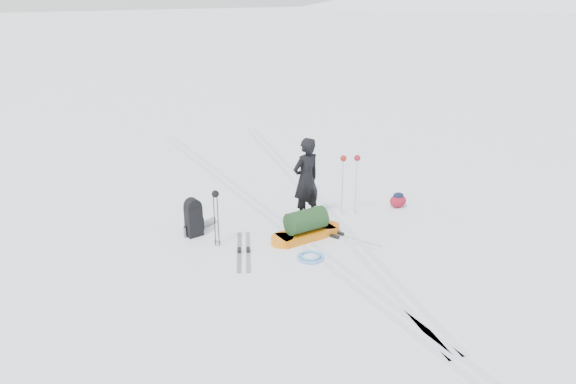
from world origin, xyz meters
name	(u,v)px	position (x,y,z in m)	size (l,w,h in m)	color
ground	(292,233)	(0.00, 0.00, 0.00)	(200.00, 200.00, 0.00)	white
snow_hill_backdrop	(385,316)	(62.69, 84.02, -69.02)	(359.50, 192.00, 162.45)	white
ski_tracks	(301,214)	(0.61, 0.88, 0.00)	(3.38, 17.97, 0.01)	silver
skier	(306,180)	(0.59, 0.55, 0.98)	(0.71, 0.47, 1.95)	black
pulk_sled	(306,227)	(0.18, -0.31, 0.24)	(1.72, 0.72, 0.64)	#CD690C
expedition_rucksack	(195,218)	(-1.92, 0.82, 0.40)	(0.82, 0.71, 0.86)	black
ski_poles_black	(216,201)	(-1.66, 0.09, 1.00)	(0.17, 0.15, 1.23)	black
ski_poles_silver	(350,165)	(1.65, 0.44, 1.22)	(0.45, 0.25, 1.45)	silver
touring_skis_grey	(244,251)	(-1.27, -0.39, 0.01)	(0.86, 1.78, 0.07)	#989CA0
touring_skis_white	(337,236)	(0.81, -0.55, 0.02)	(1.27, 1.87, 0.07)	silver
rope_coil	(310,257)	(-0.16, -1.20, 0.03)	(0.59, 0.59, 0.07)	#5EA0E5
small_daypack	(398,200)	(2.98, 0.34, 0.18)	(0.44, 0.34, 0.37)	maroon
thermos_pair	(188,231)	(-2.10, 0.81, 0.12)	(0.25, 0.18, 0.26)	slate
stuff_sack	(295,222)	(0.19, 0.31, 0.12)	(0.43, 0.34, 0.25)	black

